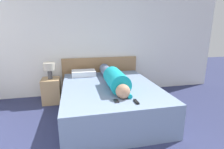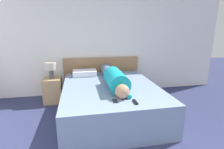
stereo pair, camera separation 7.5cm
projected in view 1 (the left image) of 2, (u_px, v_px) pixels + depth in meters
wall_back at (95, 40)px, 4.11m from camera, size 6.32×0.06×2.60m
bed at (110, 100)px, 3.25m from camera, size 1.69×2.10×0.55m
headboard at (101, 75)px, 4.29m from camera, size 1.81×0.04×0.88m
nightstand at (51, 91)px, 3.75m from camera, size 0.37×0.40×0.53m
table_lamp at (49, 67)px, 3.62m from camera, size 0.24×0.24×0.35m
person_lying at (114, 78)px, 3.15m from camera, size 0.33×1.70×0.33m
pillow_near_headboard at (84, 73)px, 3.84m from camera, size 0.51×0.33×0.12m
tv_remote at (136, 102)px, 2.45m from camera, size 0.04×0.15×0.02m
cell_phone at (116, 101)px, 2.49m from camera, size 0.06×0.13×0.01m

